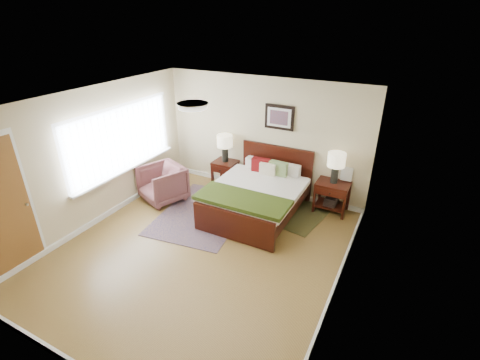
{
  "coord_description": "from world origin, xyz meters",
  "views": [
    {
      "loc": [
        2.78,
        -3.94,
        3.65
      ],
      "look_at": [
        0.33,
        0.78,
        1.05
      ],
      "focal_mm": 26.0,
      "sensor_mm": 36.0,
      "label": 1
    }
  ],
  "objects": [
    {
      "name": "rug_navy",
      "position": [
        1.16,
        1.8,
        0.01
      ],
      "size": [
        1.0,
        1.33,
        0.01
      ],
      "primitive_type": "cube",
      "rotation": [
        0.0,
        0.0,
        -0.16
      ],
      "color": "black",
      "rests_on": "ground"
    },
    {
      "name": "nightstand_right",
      "position": [
        1.62,
        2.26,
        0.38
      ],
      "size": [
        0.64,
        0.48,
        0.63
      ],
      "color": "#381208",
      "rests_on": "ground"
    },
    {
      "name": "back_wall",
      "position": [
        0.0,
        2.5,
        1.25
      ],
      "size": [
        4.5,
        0.04,
        2.5
      ],
      "primitive_type": "cube",
      "color": "#C0B48B",
      "rests_on": "ground"
    },
    {
      "name": "rug_persian",
      "position": [
        -0.61,
        1.0,
        0.01
      ],
      "size": [
        1.82,
        2.37,
        0.01
      ],
      "primitive_type": "cube",
      "rotation": [
        0.0,
        0.0,
        0.13
      ],
      "color": "#0D0F42",
      "rests_on": "ground"
    },
    {
      "name": "floor",
      "position": [
        0.0,
        0.0,
        0.0
      ],
      "size": [
        5.0,
        5.0,
        0.0
      ],
      "primitive_type": "plane",
      "color": "olive",
      "rests_on": "ground"
    },
    {
      "name": "ceil_fixture",
      "position": [
        0.0,
        0.0,
        2.47
      ],
      "size": [
        0.44,
        0.44,
        0.08
      ],
      "color": "white",
      "rests_on": "ceiling"
    },
    {
      "name": "nightstand_left",
      "position": [
        -0.81,
        2.25,
        0.49
      ],
      "size": [
        0.51,
        0.46,
        0.61
      ],
      "color": "#381208",
      "rests_on": "ground"
    },
    {
      "name": "armchair",
      "position": [
        -1.66,
        1.1,
        0.38
      ],
      "size": [
        1.07,
        1.08,
        0.76
      ],
      "primitive_type": "imported",
      "rotation": [
        0.0,
        0.0,
        -0.39
      ],
      "color": "brown",
      "rests_on": "ground"
    },
    {
      "name": "lamp_left",
      "position": [
        -0.81,
        2.27,
        1.04
      ],
      "size": [
        0.34,
        0.34,
        0.61
      ],
      "color": "black",
      "rests_on": "nightstand_left"
    },
    {
      "name": "wall_art",
      "position": [
        0.35,
        2.47,
        1.72
      ],
      "size": [
        0.62,
        0.05,
        0.5
      ],
      "color": "black",
      "rests_on": "back_wall"
    },
    {
      "name": "bed",
      "position": [
        0.35,
        1.5,
        0.51
      ],
      "size": [
        1.69,
        2.04,
        1.1
      ],
      "color": "#381208",
      "rests_on": "ground"
    },
    {
      "name": "right_wall",
      "position": [
        2.25,
        0.0,
        1.25
      ],
      "size": [
        0.04,
        5.0,
        2.5
      ],
      "primitive_type": "cube",
      "color": "#C0B48B",
      "rests_on": "ground"
    },
    {
      "name": "left_wall",
      "position": [
        -2.25,
        0.0,
        1.25
      ],
      "size": [
        0.04,
        5.0,
        2.5
      ],
      "primitive_type": "cube",
      "color": "#C0B48B",
      "rests_on": "ground"
    },
    {
      "name": "ceiling",
      "position": [
        0.0,
        0.0,
        2.5
      ],
      "size": [
        4.5,
        5.0,
        0.02
      ],
      "primitive_type": "cube",
      "color": "white",
      "rests_on": "back_wall"
    },
    {
      "name": "front_wall",
      "position": [
        0.0,
        -2.5,
        1.25
      ],
      "size": [
        4.5,
        0.04,
        2.5
      ],
      "primitive_type": "cube",
      "color": "#C0B48B",
      "rests_on": "ground"
    },
    {
      "name": "lamp_right",
      "position": [
        1.62,
        2.27,
        1.06
      ],
      "size": [
        0.34,
        0.34,
        0.61
      ],
      "color": "black",
      "rests_on": "nightstand_right"
    },
    {
      "name": "window",
      "position": [
        -2.2,
        0.7,
        1.38
      ],
      "size": [
        0.11,
        2.72,
        1.32
      ],
      "color": "silver",
      "rests_on": "left_wall"
    }
  ]
}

